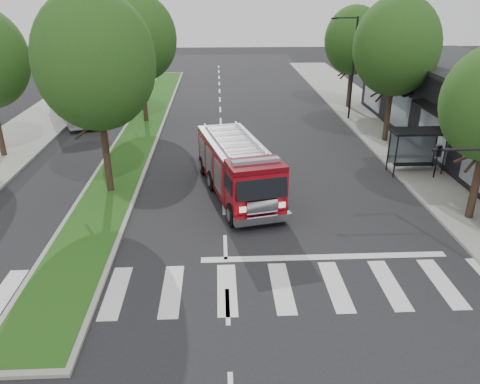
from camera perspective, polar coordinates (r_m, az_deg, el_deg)
The scene contains 11 objects.
ground at distance 19.89m, azimuth -1.79°, elevation -6.72°, with size 140.00×140.00×0.00m, color black.
sidewalk_right at distance 31.59m, azimuth 21.18°, elevation 3.67°, with size 5.00×80.00×0.15m, color gray.
median at distance 36.99m, azimuth -11.76°, elevation 7.61°, with size 3.00×50.00×0.15m.
bus_shelter at distance 28.87m, azimuth 20.76°, elevation 6.05°, with size 3.20×1.60×2.61m.
tree_right_mid at distance 33.45m, azimuth 18.54°, elevation 16.47°, with size 5.60×5.60×9.72m.
tree_right_far at distance 42.97m, azimuth 13.73°, elevation 17.51°, with size 5.00×5.00×8.73m.
tree_median_near at distance 24.07m, azimuth -17.26°, elevation 14.96°, with size 5.80×5.80×10.16m.
tree_median_far at distance 37.75m, azimuth -12.16°, elevation 17.85°, with size 5.60×5.60×9.72m.
streetlight_right_far at distance 39.00m, azimuth 13.45°, elevation 14.93°, with size 2.11×0.20×8.00m.
fire_engine at distance 24.21m, azimuth -0.28°, elevation 2.89°, with size 4.44×9.08×3.02m.
city_bus at distance 41.73m, azimuth -19.44°, elevation 10.62°, with size 2.52×10.79×3.00m, color #B2B2B6.
Camera 1 is at (-0.20, -17.12, 10.11)m, focal length 35.00 mm.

